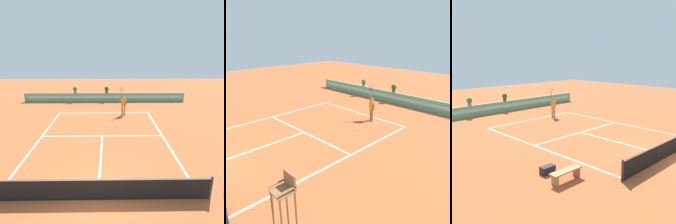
# 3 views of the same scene
# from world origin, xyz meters

# --- Properties ---
(ground_plane) EXTENTS (60.00, 60.00, 0.00)m
(ground_plane) POSITION_xyz_m (0.00, 6.00, 0.00)
(ground_plane) COLOR #B2562D
(court_lines) EXTENTS (8.32, 11.94, 0.01)m
(court_lines) POSITION_xyz_m (0.00, 6.72, 0.00)
(court_lines) COLOR white
(court_lines) RESTS_ON ground
(net) EXTENTS (8.92, 0.10, 1.00)m
(net) POSITION_xyz_m (0.00, 0.00, 0.51)
(net) COLOR #333333
(net) RESTS_ON ground
(back_wall_barrier) EXTENTS (18.00, 0.21, 1.00)m
(back_wall_barrier) POSITION_xyz_m (0.00, 16.39, 0.50)
(back_wall_barrier) COLOR #60A88E
(back_wall_barrier) RESTS_ON ground
(tennis_player) EXTENTS (0.60, 0.31, 2.58)m
(tennis_player) POSITION_xyz_m (1.75, 11.18, 1.05)
(tennis_player) COLOR #9E7051
(tennis_player) RESTS_ON ground
(tennis_ball_near_baseline) EXTENTS (0.07, 0.07, 0.07)m
(tennis_ball_near_baseline) POSITION_xyz_m (2.63, 8.37, 0.03)
(tennis_ball_near_baseline) COLOR #CCE033
(tennis_ball_near_baseline) RESTS_ON ground
(potted_plant_centre) EXTENTS (0.48, 0.48, 0.72)m
(potted_plant_centre) POSITION_xyz_m (0.22, 16.39, 1.41)
(potted_plant_centre) COLOR brown
(potted_plant_centre) RESTS_ON back_wall_barrier
(potted_plant_left) EXTENTS (0.48, 0.48, 0.72)m
(potted_plant_left) POSITION_xyz_m (-3.30, 16.39, 1.41)
(potted_plant_left) COLOR gray
(potted_plant_left) RESTS_ON back_wall_barrier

